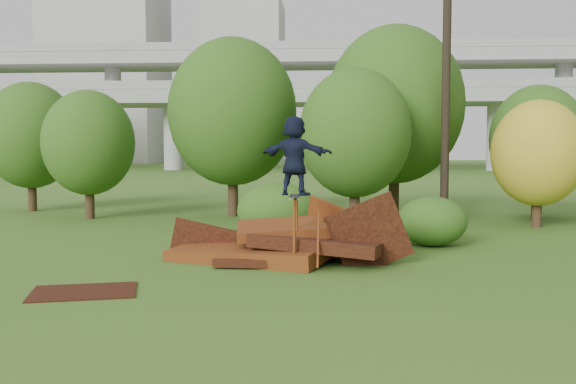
# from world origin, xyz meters

# --- Properties ---
(ground) EXTENTS (240.00, 240.00, 0.00)m
(ground) POSITION_xyz_m (0.00, 0.00, 0.00)
(ground) COLOR #2D5116
(ground) RESTS_ON ground
(scrap_pile) EXTENTS (5.66, 3.19, 1.93)m
(scrap_pile) POSITION_xyz_m (-0.96, 2.60, 0.37)
(scrap_pile) COLOR #47200C
(scrap_pile) RESTS_ON ground
(grind_rail) EXTENTS (0.07, 1.10, 1.49)m
(grind_rail) POSITION_xyz_m (-0.62, 1.79, 0.95)
(grind_rail) COLOR brown
(grind_rail) RESTS_ON ground
(skateboard) EXTENTS (0.21, 0.76, 0.08)m
(skateboard) POSITION_xyz_m (-0.63, 1.55, 1.55)
(skateboard) COLOR black
(skateboard) RESTS_ON grind_rail
(skater) EXTENTS (1.62, 0.90, 1.67)m
(skater) POSITION_xyz_m (-0.63, 1.55, 2.40)
(skater) COLOR black
(skater) RESTS_ON skateboard
(flat_plate) EXTENTS (2.09, 1.74, 0.03)m
(flat_plate) POSITION_xyz_m (-4.22, -0.94, 0.01)
(flat_plate) COLOR black
(flat_plate) RESTS_ON ground
(tree_0) EXTENTS (3.27, 3.27, 4.62)m
(tree_0) POSITION_xyz_m (-8.58, 10.59, 2.73)
(tree_0) COLOR black
(tree_0) RESTS_ON ground
(tree_1) EXTENTS (4.76, 4.76, 6.62)m
(tree_1) POSITION_xyz_m (-3.57, 11.81, 3.88)
(tree_1) COLOR black
(tree_1) RESTS_ON ground
(tree_2) EXTENTS (3.63, 3.63, 5.12)m
(tree_2) POSITION_xyz_m (0.87, 8.99, 3.02)
(tree_2) COLOR black
(tree_2) RESTS_ON ground
(tree_3) EXTENTS (5.10, 5.10, 7.08)m
(tree_3) POSITION_xyz_m (2.44, 12.30, 4.14)
(tree_3) COLOR black
(tree_3) RESTS_ON ground
(tree_4) EXTENTS (2.96, 2.96, 4.09)m
(tree_4) POSITION_xyz_m (6.72, 9.22, 2.38)
(tree_4) COLOR black
(tree_4) RESTS_ON ground
(tree_5) EXTENTS (3.45, 3.45, 4.85)m
(tree_5) POSITION_xyz_m (7.64, 12.27, 2.86)
(tree_5) COLOR black
(tree_5) RESTS_ON ground
(tree_6) EXTENTS (3.71, 3.71, 5.19)m
(tree_6) POSITION_xyz_m (-11.95, 13.13, 3.04)
(tree_6) COLOR black
(tree_6) RESTS_ON ground
(shrub_left) EXTENTS (2.28, 2.11, 1.58)m
(shrub_left) POSITION_xyz_m (-1.39, 6.04, 0.79)
(shrub_left) COLOR #204E14
(shrub_left) RESTS_ON ground
(shrub_right) EXTENTS (1.83, 1.68, 1.30)m
(shrub_right) POSITION_xyz_m (2.74, 4.94, 0.65)
(shrub_right) COLOR #204E14
(shrub_right) RESTS_ON ground
(utility_pole) EXTENTS (1.40, 0.28, 8.93)m
(utility_pole) POSITION_xyz_m (3.87, 9.79, 4.54)
(utility_pole) COLOR black
(utility_pole) RESTS_ON ground
(freeway_overpass) EXTENTS (160.00, 15.00, 13.70)m
(freeway_overpass) POSITION_xyz_m (0.00, 62.92, 10.32)
(freeway_overpass) COLOR gray
(freeway_overpass) RESTS_ON ground
(building_left) EXTENTS (18.00, 16.00, 35.00)m
(building_left) POSITION_xyz_m (-38.00, 95.00, 17.50)
(building_left) COLOR #9E9E99
(building_left) RESTS_ON ground
(building_right) EXTENTS (14.00, 14.00, 28.00)m
(building_right) POSITION_xyz_m (-16.00, 102.00, 14.00)
(building_right) COLOR #9E9E99
(building_right) RESTS_ON ground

